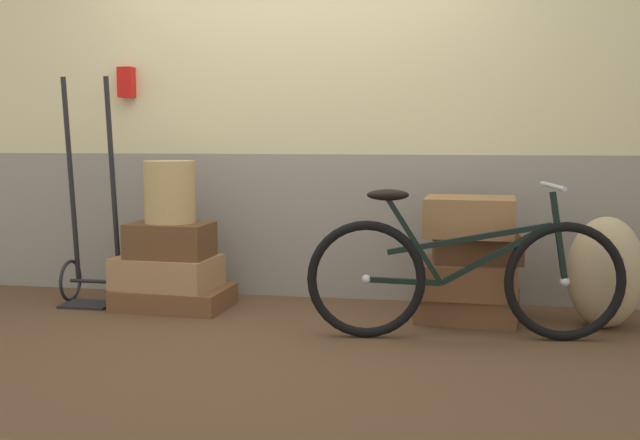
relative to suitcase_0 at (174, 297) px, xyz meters
name	(u,v)px	position (x,y,z in m)	size (l,w,h in m)	color
ground	(274,330)	(0.71, -0.31, -0.09)	(8.75, 5.20, 0.06)	#513823
station_building	(304,98)	(0.72, 0.53, 1.25)	(6.75, 0.74, 2.62)	gray
suitcase_0	(174,297)	(0.00, 0.00, 0.00)	(0.68, 0.47, 0.13)	brown
suitcase_1	(167,272)	(-0.04, -0.01, 0.16)	(0.61, 0.41, 0.19)	#9E754C
suitcase_2	(170,240)	(-0.01, -0.03, 0.36)	(0.49, 0.33, 0.21)	brown
suitcase_3	(468,306)	(1.80, 0.01, 0.01)	(0.57, 0.45, 0.15)	brown
suitcase_4	(467,278)	(1.79, -0.01, 0.19)	(0.54, 0.47, 0.20)	brown
suitcase_5	(476,248)	(1.84, 0.01, 0.36)	(0.49, 0.39, 0.15)	#4C2D19
suitcase_6	(470,216)	(1.80, -0.03, 0.55)	(0.50, 0.42, 0.22)	olive
wicker_basket	(170,192)	(-0.01, -0.01, 0.66)	(0.31, 0.31, 0.38)	tan
luggage_trolley	(93,247)	(-0.55, 0.03, 0.29)	(0.37, 0.36, 1.43)	black
burlap_sack	(605,272)	(2.54, -0.05, 0.25)	(0.41, 0.35, 0.62)	tan
bicycle	(463,276)	(1.76, -0.43, 0.27)	(1.65, 0.46, 0.82)	black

